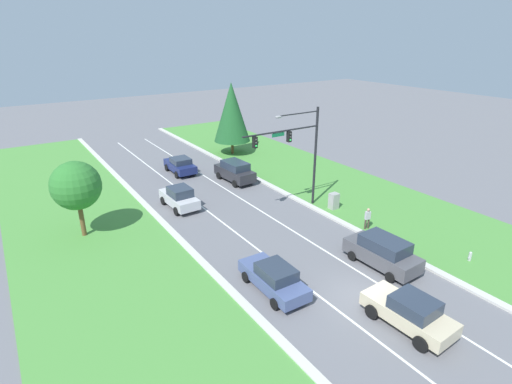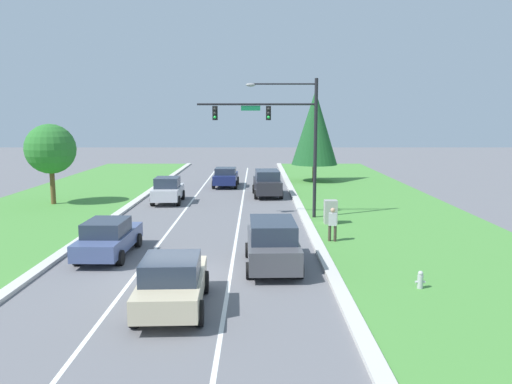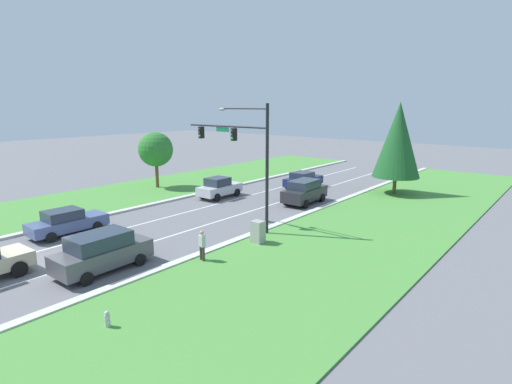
{
  "view_description": "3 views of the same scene",
  "coord_description": "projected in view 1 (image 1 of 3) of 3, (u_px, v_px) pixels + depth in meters",
  "views": [
    {
      "loc": [
        -14.63,
        -11.85,
        13.35
      ],
      "look_at": [
        1.83,
        13.15,
        1.39
      ],
      "focal_mm": 28.0,
      "sensor_mm": 36.0,
      "label": 1
    },
    {
      "loc": [
        2.78,
        -17.66,
        5.94
      ],
      "look_at": [
        2.69,
        12.83,
        1.33
      ],
      "focal_mm": 35.0,
      "sensor_mm": 36.0,
      "label": 2
    },
    {
      "loc": [
        20.99,
        -7.88,
        7.98
      ],
      "look_at": [
        2.22,
        14.95,
        1.54
      ],
      "focal_mm": 28.0,
      "sensor_mm": 36.0,
      "label": 3
    }
  ],
  "objects": [
    {
      "name": "traffic_signal_mast",
      "position": [
        297.0,
        145.0,
        30.48
      ],
      "size": [
        6.89,
        0.41,
        8.1
      ],
      "color": "black",
      "rests_on": "ground_plane"
    },
    {
      "name": "conifer_near_right_tree",
      "position": [
        232.0,
        112.0,
        45.42
      ],
      "size": [
        4.17,
        4.17,
        8.29
      ],
      "color": "brown",
      "rests_on": "ground_plane"
    },
    {
      "name": "lane_stripe_inner_right",
      "position": [
        383.0,
        287.0,
        22.53
      ],
      "size": [
        0.14,
        81.0,
        0.01
      ],
      "color": "white",
      "rests_on": "ground_plane"
    },
    {
      "name": "champagne_sedan",
      "position": [
        410.0,
        312.0,
        19.19
      ],
      "size": [
        2.22,
        4.49,
        1.71
      ],
      "rotation": [
        0.0,
        0.0,
        0.04
      ],
      "color": "beige",
      "rests_on": "ground_plane"
    },
    {
      "name": "silver_sedan",
      "position": [
        179.0,
        197.0,
        32.46
      ],
      "size": [
        2.09,
        4.26,
        1.81
      ],
      "rotation": [
        0.0,
        0.0,
        0.03
      ],
      "color": "silver",
      "rests_on": "ground_plane"
    },
    {
      "name": "charcoal_suv",
      "position": [
        235.0,
        171.0,
        38.26
      ],
      "size": [
        2.26,
        4.68,
        1.97
      ],
      "rotation": [
        0.0,
        0.0,
        0.05
      ],
      "color": "#28282D",
      "rests_on": "ground_plane"
    },
    {
      "name": "navy_sedan",
      "position": [
        180.0,
        165.0,
        40.54
      ],
      "size": [
        2.14,
        4.37,
        1.65
      ],
      "rotation": [
        0.0,
        0.0,
        -0.01
      ],
      "color": "navy",
      "rests_on": "ground_plane"
    },
    {
      "name": "utility_cabinet",
      "position": [
        334.0,
        201.0,
        32.2
      ],
      "size": [
        0.7,
        0.6,
        1.39
      ],
      "color": "#9E9E99",
      "rests_on": "ground_plane"
    },
    {
      "name": "oak_near_left_tree",
      "position": [
        76.0,
        186.0,
        26.79
      ],
      "size": [
        3.33,
        3.33,
        5.48
      ],
      "color": "brown",
      "rests_on": "ground_plane"
    },
    {
      "name": "lane_stripe_inner_left",
      "position": [
        337.0,
        309.0,
        20.69
      ],
      "size": [
        0.14,
        81.0,
        0.01
      ],
      "color": "white",
      "rests_on": "ground_plane"
    },
    {
      "name": "graphite_suv",
      "position": [
        383.0,
        252.0,
        24.23
      ],
      "size": [
        2.23,
        4.71,
        1.91
      ],
      "rotation": [
        0.0,
        0.0,
        0.03
      ],
      "color": "#4C4C51",
      "rests_on": "ground_plane"
    },
    {
      "name": "ground_plane",
      "position": [
        361.0,
        298.0,
        21.61
      ],
      "size": [
        160.0,
        160.0,
        0.0
      ],
      "primitive_type": "plane",
      "color": "slate"
    },
    {
      "name": "curb_strip_right",
      "position": [
        426.0,
        265.0,
        24.47
      ],
      "size": [
        0.5,
        90.0,
        0.15
      ],
      "color": "beige",
      "rests_on": "ground_plane"
    },
    {
      "name": "curb_strip_left",
      "position": [
        277.0,
        337.0,
        18.7
      ],
      "size": [
        0.5,
        90.0,
        0.15
      ],
      "color": "beige",
      "rests_on": "ground_plane"
    },
    {
      "name": "grass_verge_right",
      "position": [
        473.0,
        243.0,
        27.17
      ],
      "size": [
        10.0,
        90.0,
        0.08
      ],
      "color": "#4C8E3D",
      "rests_on": "ground_plane"
    },
    {
      "name": "fire_hydrant",
      "position": [
        470.0,
        257.0,
        24.91
      ],
      "size": [
        0.34,
        0.2,
        0.7
      ],
      "color": "#B7B7BC",
      "rests_on": "ground_plane"
    },
    {
      "name": "slate_blue_sedan",
      "position": [
        274.0,
        278.0,
        21.97
      ],
      "size": [
        2.05,
        4.69,
        1.61
      ],
      "rotation": [
        0.0,
        0.0,
        -0.01
      ],
      "color": "#475684",
      "rests_on": "ground_plane"
    },
    {
      "name": "pedestrian",
      "position": [
        367.0,
        218.0,
        28.77
      ],
      "size": [
        0.42,
        0.3,
        1.69
      ],
      "rotation": [
        0.0,
        0.0,
        2.93
      ],
      "color": "#42382D",
      "rests_on": "ground_plane"
    }
  ]
}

